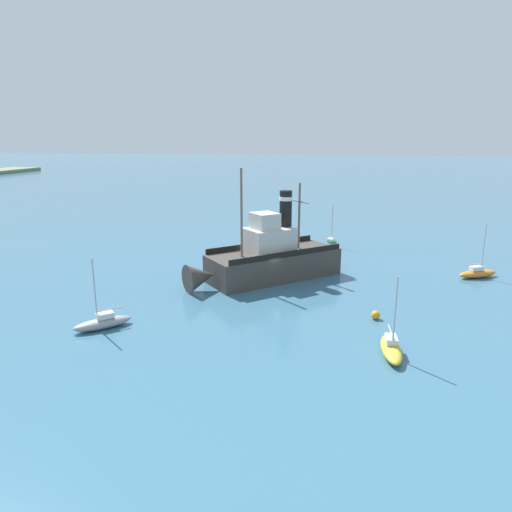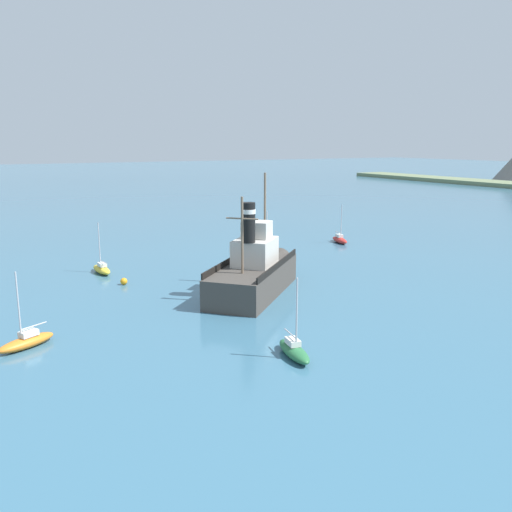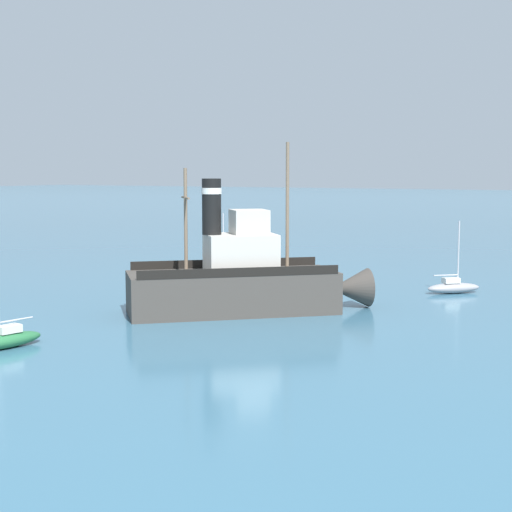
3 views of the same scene
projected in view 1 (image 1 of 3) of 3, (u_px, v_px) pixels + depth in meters
The scene contains 7 objects.
ground_plane at pixel (268, 283), 39.82m from camera, with size 600.00×600.00×0.00m, color #38667F.
old_tugboat at pixel (268, 259), 40.65m from camera, with size 12.28×12.84×9.90m.
sailboat_grey at pixel (103, 322), 30.27m from camera, with size 3.44×3.49×4.90m.
sailboat_yellow at pixel (391, 348), 26.58m from camera, with size 3.87×1.39×4.90m.
sailboat_orange at pixel (478, 273), 41.28m from camera, with size 2.72×3.88×4.90m.
sailboat_green at pixel (331, 243), 52.79m from camera, with size 3.94×1.76×4.90m.
mooring_buoy at pixel (376, 315), 31.82m from camera, with size 0.62×0.62×0.62m, color orange.
Camera 1 is at (-37.33, -6.82, 12.32)m, focal length 32.00 mm.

